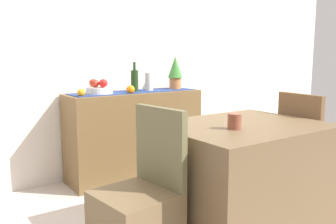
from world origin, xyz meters
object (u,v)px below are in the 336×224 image
Objects in this scene: fruit_bowl at (99,90)px; chair_near_window at (138,223)px; wine_bottle at (135,80)px; coffee_cup at (234,121)px; ceramic_vase at (149,82)px; potted_plant at (175,71)px; dining_table at (241,178)px; sideboard_console at (135,134)px; chair_by_corner at (310,171)px.

chair_near_window is (-0.41, -1.40, -0.61)m from fruit_bowl.
wine_bottle reaches higher than coffee_cup.
wine_bottle is 1.59× the size of ceramic_vase.
potted_plant reaches higher than coffee_cup.
dining_table is at bearing -89.19° from wine_bottle.
sideboard_console is 1.48× the size of chair_by_corner.
fruit_bowl is 0.23× the size of dining_table.
wine_bottle is at bearing 180.00° from ceramic_vase.
potted_plant is at bearing 47.95° from chair_near_window.
coffee_cup is at bearing -101.52° from ceramic_vase.
fruit_bowl is at bearing 180.00° from sideboard_console.
fruit_bowl is 0.37m from wine_bottle.
potted_plant is (0.49, 0.00, 0.61)m from sideboard_console.
ceramic_vase is at bearing 0.00° from fruit_bowl.
wine_bottle is 0.84× the size of potted_plant.
potted_plant is 2.03m from chair_near_window.
dining_table is at bearing -108.30° from potted_plant.
chair_near_window reaches higher than dining_table.
fruit_bowl is at bearing 73.61° from chair_near_window.
ceramic_vase is 0.20× the size of chair_by_corner.
chair_near_window is at bearing -132.05° from potted_plant.
chair_near_window reaches higher than coffee_cup.
coffee_cup is 1.09m from chair_by_corner.
dining_table is 0.80m from chair_near_window.
chair_near_window is (-0.64, 0.09, -0.52)m from coffee_cup.
potted_plant is at bearing 103.46° from chair_by_corner.
potted_plant is 0.38× the size of chair_near_window.
dining_table is 1.19× the size of chair_near_window.
coffee_cup is at bearing -7.69° from chair_near_window.
chair_by_corner is at bearing -59.58° from sideboard_console.
coffee_cup is (-0.62, -1.48, -0.24)m from potted_plant.
ceramic_vase is at bearing 115.10° from chair_by_corner.
potted_plant is at bearing 67.23° from coffee_cup.
sideboard_console is at bearing 180.00° from potted_plant.
chair_near_window is at bearing 172.31° from coffee_cup.
ceramic_vase is (0.16, 0.00, -0.02)m from wine_bottle.
wine_bottle is at bearing 180.00° from potted_plant.
chair_by_corner is (0.96, 0.09, -0.52)m from coffee_cup.
chair_near_window is (-1.26, -1.40, -0.76)m from potted_plant.
coffee_cup is (-0.30, -1.48, -0.14)m from ceramic_vase.
potted_plant is at bearing 0.00° from ceramic_vase.
dining_table is at bearing -89.05° from sideboard_console.
chair_by_corner is (0.82, -1.40, -0.15)m from sideboard_console.
ceramic_vase is at bearing 0.00° from wine_bottle.
sideboard_console is 1.63m from chair_by_corner.
coffee_cup is 0.11× the size of chair_near_window.
chair_near_window is at bearing -119.10° from wine_bottle.
sideboard_console is 1.40m from dining_table.
coffee_cup is (-0.14, -1.48, 0.37)m from sideboard_console.
wine_bottle reaches higher than chair_near_window.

